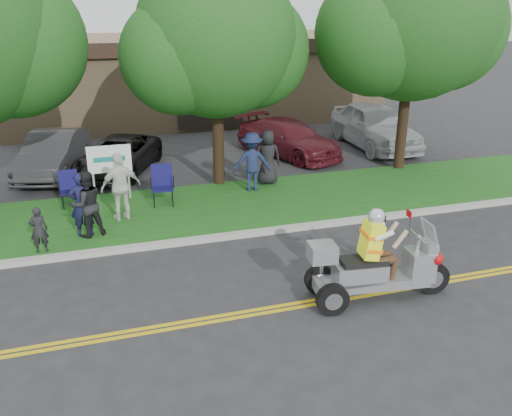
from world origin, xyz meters
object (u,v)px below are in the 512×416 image
object	(u,v)px
parked_car_right	(288,138)
parked_car_far_right	(375,125)
trike_scooter	(374,268)
spectator_adult_right	(121,187)
parked_car_mid	(118,156)
parked_car_left	(53,154)
lawn_chair_b	(162,182)
spectator_adult_left	(82,205)
lawn_chair_a	(69,186)
spectator_adult_mid	(86,204)

from	to	relation	value
parked_car_right	parked_car_far_right	size ratio (longest dim) A/B	0.89
trike_scooter	spectator_adult_right	distance (m)	7.19
parked_car_right	parked_car_far_right	bearing A→B (deg)	-20.27
parked_car_mid	parked_car_left	bearing A→B (deg)	-167.64
lawn_chair_b	spectator_adult_right	xyz separation A→B (m)	(-1.21, -0.90, 0.28)
lawn_chair_b	parked_car_right	world-z (taller)	parked_car_right
parked_car_left	parked_car_mid	world-z (taller)	parked_car_left
spectator_adult_right	parked_car_mid	size ratio (longest dim) A/B	0.42
lawn_chair_b	spectator_adult_left	xyz separation A→B (m)	(-2.22, -1.73, 0.18)
trike_scooter	lawn_chair_a	distance (m)	9.27
spectator_adult_mid	parked_car_right	size ratio (longest dim) A/B	0.36
spectator_adult_left	parked_car_right	distance (m)	9.68
lawn_chair_b	trike_scooter	bearing A→B (deg)	-56.91
lawn_chair_b	spectator_adult_left	world-z (taller)	spectator_adult_left
lawn_chair_a	parked_car_far_right	distance (m)	12.40
trike_scooter	parked_car_far_right	xyz separation A→B (m)	(6.02, 10.90, 0.21)
trike_scooter	parked_car_mid	world-z (taller)	trike_scooter
trike_scooter	spectator_adult_right	size ratio (longest dim) A/B	1.63
trike_scooter	spectator_adult_right	world-z (taller)	trike_scooter
spectator_adult_right	parked_car_far_right	world-z (taller)	spectator_adult_right
spectator_adult_left	parked_car_mid	bearing A→B (deg)	-101.40
trike_scooter	parked_car_right	world-z (taller)	trike_scooter
spectator_adult_mid	parked_car_mid	world-z (taller)	spectator_adult_mid
spectator_adult_mid	spectator_adult_right	distance (m)	1.27
spectator_adult_mid	parked_car_far_right	world-z (taller)	spectator_adult_mid
spectator_adult_mid	parked_car_right	xyz separation A→B (m)	(7.56, 5.96, -0.27)
parked_car_left	parked_car_right	world-z (taller)	parked_car_left
lawn_chair_b	parked_car_right	bearing A→B (deg)	44.07
trike_scooter	spectator_adult_left	bearing A→B (deg)	145.43
lawn_chair_b	lawn_chair_a	bearing A→B (deg)	171.90
trike_scooter	spectator_adult_left	size ratio (longest dim) A/B	1.82
trike_scooter	lawn_chair_b	distance (m)	7.29
trike_scooter	spectator_adult_mid	size ratio (longest dim) A/B	1.78
spectator_adult_right	lawn_chair_a	bearing A→B (deg)	-64.30
lawn_chair_b	parked_car_left	bearing A→B (deg)	132.62
trike_scooter	parked_car_mid	size ratio (longest dim) A/B	0.68
spectator_adult_left	lawn_chair_a	bearing A→B (deg)	-80.50
lawn_chair_a	parked_car_left	bearing A→B (deg)	92.95
spectator_adult_mid	parked_car_mid	bearing A→B (deg)	-120.25
spectator_adult_left	spectator_adult_right	distance (m)	1.31
lawn_chair_a	spectator_adult_mid	distance (m)	2.53
spectator_adult_left	parked_car_far_right	distance (m)	13.00
lawn_chair_b	spectator_adult_mid	world-z (taller)	spectator_adult_mid
spectator_adult_left	parked_car_far_right	bearing A→B (deg)	-150.94
spectator_adult_mid	parked_car_right	distance (m)	9.63
parked_car_left	parked_car_right	distance (m)	8.57
trike_scooter	spectator_adult_left	world-z (taller)	trike_scooter
lawn_chair_a	spectator_adult_left	world-z (taller)	spectator_adult_left
lawn_chair_a	spectator_adult_right	world-z (taller)	spectator_adult_right
spectator_adult_right	parked_car_far_right	xyz separation A→B (m)	(10.47, 5.27, -0.13)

